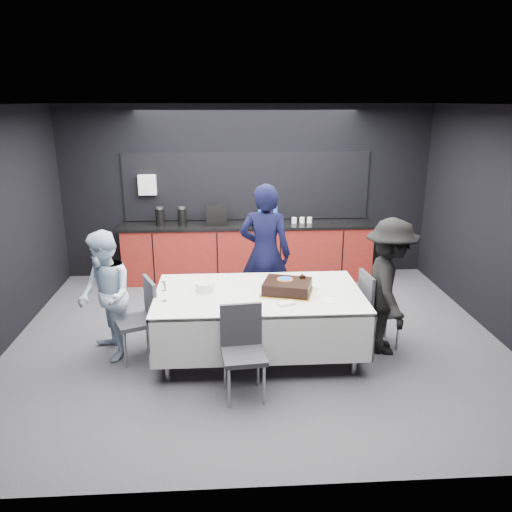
{
  "coord_description": "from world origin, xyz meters",
  "views": [
    {
      "loc": [
        -0.35,
        -5.62,
        2.85
      ],
      "look_at": [
        0.0,
        0.1,
        1.05
      ],
      "focal_mm": 35.0,
      "sensor_mm": 36.0,
      "label": 1
    }
  ],
  "objects": [
    {
      "name": "loose_plate_far",
      "position": [
        -0.04,
        -0.02,
        0.78
      ],
      "size": [
        0.21,
        0.21,
        0.01
      ],
      "primitive_type": "cylinder",
      "color": "white",
      "rests_on": "party_table"
    },
    {
      "name": "loose_plate_right_b",
      "position": [
        0.73,
        -0.7,
        0.78
      ],
      "size": [
        0.2,
        0.2,
        0.01
      ],
      "primitive_type": "cylinder",
      "color": "white",
      "rests_on": "party_table"
    },
    {
      "name": "party_table",
      "position": [
        0.0,
        -0.4,
        0.64
      ],
      "size": [
        2.32,
        1.32,
        0.78
      ],
      "color": "#99999E",
      "rests_on": "ground"
    },
    {
      "name": "chair_near",
      "position": [
        -0.21,
        -1.18,
        0.53
      ],
      "size": [
        0.46,
        0.46,
        0.92
      ],
      "color": "#303035",
      "rests_on": "ground"
    },
    {
      "name": "person_right",
      "position": [
        1.5,
        -0.38,
        0.8
      ],
      "size": [
        0.71,
        1.09,
        1.6
      ],
      "primitive_type": "imported",
      "rotation": [
        0.0,
        0.0,
        1.46
      ],
      "color": "black",
      "rests_on": "ground"
    },
    {
      "name": "room_shell",
      "position": [
        0.0,
        0.0,
        1.86
      ],
      "size": [
        6.04,
        5.04,
        2.82
      ],
      "color": "white",
      "rests_on": "ground"
    },
    {
      "name": "fork_pile",
      "position": [
        0.26,
        -0.78,
        0.79
      ],
      "size": [
        0.19,
        0.16,
        0.03
      ],
      "primitive_type": "cube",
      "rotation": [
        0.0,
        0.0,
        0.36
      ],
      "color": "white",
      "rests_on": "party_table"
    },
    {
      "name": "person_left",
      "position": [
        -1.73,
        -0.32,
        0.74
      ],
      "size": [
        0.83,
        0.9,
        1.49
      ],
      "primitive_type": "imported",
      "rotation": [
        0.0,
        0.0,
        -1.1
      ],
      "color": "silver",
      "rests_on": "ground"
    },
    {
      "name": "cake_assembly",
      "position": [
        0.32,
        -0.43,
        0.85
      ],
      "size": [
        0.65,
        0.58,
        0.17
      ],
      "color": "gold",
      "rests_on": "party_table"
    },
    {
      "name": "chair_left",
      "position": [
        -1.33,
        -0.35,
        0.53
      ],
      "size": [
        0.55,
        0.55,
        0.92
      ],
      "color": "#303035",
      "rests_on": "ground"
    },
    {
      "name": "kitchenette",
      "position": [
        -0.02,
        2.22,
        0.54
      ],
      "size": [
        4.1,
        0.64,
        2.05
      ],
      "color": "maroon",
      "rests_on": "ground"
    },
    {
      "name": "champagne_flute",
      "position": [
        -1.03,
        -0.6,
        0.94
      ],
      "size": [
        0.06,
        0.06,
        0.22
      ],
      "color": "white",
      "rests_on": "party_table"
    },
    {
      "name": "chair_right",
      "position": [
        1.38,
        -0.26,
        0.53
      ],
      "size": [
        0.46,
        0.46,
        0.92
      ],
      "color": "#303035",
      "rests_on": "ground"
    },
    {
      "name": "plate_stack",
      "position": [
        -0.61,
        -0.32,
        0.83
      ],
      "size": [
        0.22,
        0.22,
        0.1
      ],
      "primitive_type": "cylinder",
      "color": "white",
      "rests_on": "party_table"
    },
    {
      "name": "loose_plate_right_a",
      "position": [
        0.63,
        -0.26,
        0.78
      ],
      "size": [
        0.22,
        0.22,
        0.01
      ],
      "primitive_type": "cylinder",
      "color": "white",
      "rests_on": "party_table"
    },
    {
      "name": "ground",
      "position": [
        0.0,
        0.0,
        0.0
      ],
      "size": [
        6.0,
        6.0,
        0.0
      ],
      "primitive_type": "plane",
      "color": "#46464B",
      "rests_on": "ground"
    },
    {
      "name": "loose_plate_near",
      "position": [
        -0.3,
        -0.87,
        0.78
      ],
      "size": [
        0.19,
        0.19,
        0.01
      ],
      "primitive_type": "cylinder",
      "color": "white",
      "rests_on": "party_table"
    },
    {
      "name": "person_center",
      "position": [
        0.15,
        0.57,
        0.93
      ],
      "size": [
        0.76,
        0.59,
        1.86
      ],
      "primitive_type": "imported",
      "rotation": [
        0.0,
        0.0,
        2.91
      ],
      "color": "black",
      "rests_on": "ground"
    }
  ]
}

